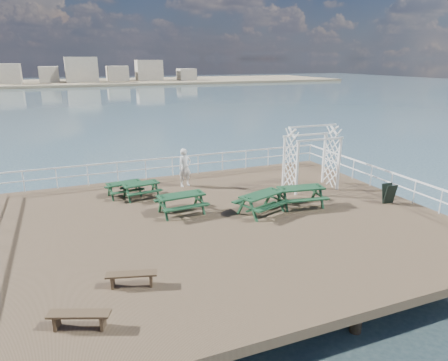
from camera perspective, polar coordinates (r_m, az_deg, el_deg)
ground at (r=16.05m, az=-0.94°, el=-6.28°), size 18.00×14.00×0.30m
sea_backdrop at (r=149.05m, az=-15.52°, el=13.83°), size 300.00×300.00×9.20m
railing at (r=17.95m, az=-4.11°, el=-0.28°), size 17.77×13.76×1.10m
picnic_table_a at (r=19.23m, az=-14.07°, el=-0.78°), size 1.73×1.47×0.77m
picnic_table_b at (r=18.83m, az=-11.78°, el=-0.93°), size 1.81×1.54×0.80m
picnic_table_c at (r=17.71m, az=10.90°, el=-1.66°), size 2.20×1.87×0.97m
picnic_table_d at (r=16.64m, az=-6.13°, el=-2.73°), size 2.04×1.69×0.94m
picnic_table_e at (r=16.67m, az=5.38°, el=-2.64°), size 2.38×2.15×0.96m
flat_bench_near at (r=10.60m, az=-19.97°, el=-17.82°), size 1.50×0.86×0.42m
flat_bench_far at (r=11.87m, az=-13.05°, el=-13.21°), size 1.46×0.71×0.41m
trellis_arbor at (r=20.02m, az=12.37°, el=2.76°), size 2.57×1.43×3.16m
sandwich_board at (r=19.18m, az=22.48°, el=-1.78°), size 0.57×0.44×0.91m
person at (r=20.11m, az=-5.61°, el=1.86°), size 0.79×0.61×1.93m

